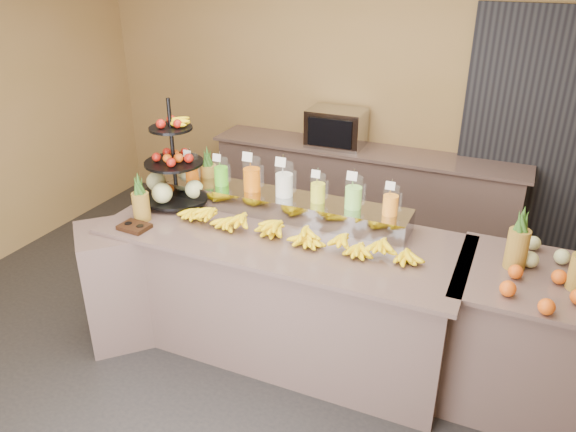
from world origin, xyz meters
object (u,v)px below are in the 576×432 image
Objects in this scene: condiment_caddy at (134,227)px; pitcher_tray at (284,205)px; right_fruit_pile at (542,274)px; fruit_stand at (179,176)px; oven_warmer at (337,128)px; banana_heap at (292,227)px.

pitcher_tray is at bearing 36.59° from condiment_caddy.
condiment_caddy is 2.64m from right_fruit_pile.
fruit_stand is 1.47× the size of oven_warmer.
fruit_stand is at bearing 176.08° from right_fruit_pile.
fruit_stand is at bearing -110.71° from oven_warmer.
banana_heap is 3.76× the size of right_fruit_pile.
banana_heap is 3.33× the size of oven_warmer.
banana_heap reaches higher than condiment_caddy.
banana_heap is 1.11m from condiment_caddy.
pitcher_tray is 3.84× the size of right_fruit_pile.
pitcher_tray is 1.68m from oven_warmer.
condiment_caddy is 2.41m from oven_warmer.
oven_warmer is at bearing 96.42° from pitcher_tray.
oven_warmer reaches higher than pitcher_tray.
pitcher_tray and banana_heap have the same top height.
banana_heap is 2.26× the size of fruit_stand.
fruit_stand is 3.93× the size of condiment_caddy.
pitcher_tray reaches higher than condiment_caddy.
condiment_caddy is at bearing -162.37° from banana_heap.
pitcher_tray is 1.02× the size of banana_heap.
banana_heap is at bearing -57.10° from pitcher_tray.
fruit_stand is 1.66× the size of right_fruit_pile.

